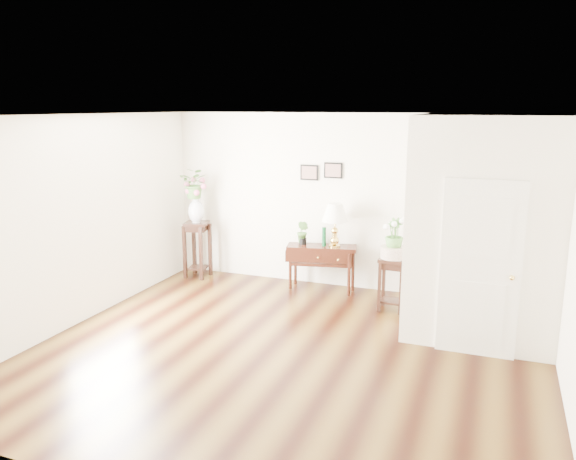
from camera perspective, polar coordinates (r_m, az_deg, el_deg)
The scene contains 20 objects.
floor at distance 6.89m, azimuth -0.14°, elevation -12.39°, with size 6.00×5.50×0.02m, color #4E3511.
ceiling at distance 6.25m, azimuth -0.16°, elevation 11.57°, with size 6.00×5.50×0.02m, color white.
wall_back at distance 9.00m, azimuth 6.12°, elevation 2.83°, with size 6.00×0.02×2.80m, color #EEE3C7.
wall_front at distance 4.10m, azimuth -14.22°, elevation -9.39°, with size 6.00×0.02×2.80m, color #EEE3C7.
wall_left at distance 7.98m, azimuth -20.70°, elevation 0.85°, with size 0.02×5.50×2.80m, color #EEE3C7.
partition at distance 7.76m, azimuth 19.39°, elevation 0.63°, with size 1.80×1.95×2.80m, color #EEE3C7.
door at distance 6.87m, azimuth 18.91°, elevation -3.83°, with size 0.90×0.05×2.10m, color white.
art_print_left at distance 9.10m, azimuth 2.18°, elevation 5.86°, with size 0.30×0.02×0.25m, color black.
art_print_right at distance 8.98m, azimuth 4.61°, elevation 6.06°, with size 0.30×0.02×0.25m, color black.
wall_ornament at distance 7.86m, azimuth 12.88°, elevation 5.97°, with size 0.51×0.51×0.07m, color tan.
console_table at distance 9.02m, azimuth 3.41°, elevation -3.86°, with size 1.09×0.36×0.73m, color black.
table_lamp at distance 8.79m, azimuth 4.78°, elevation 0.49°, with size 0.40×0.40×0.70m, color #D4B253.
green_vase at distance 8.87m, azimuth 3.68°, elevation -0.56°, with size 0.06×0.06×0.31m, color #093E1E.
potted_plant at distance 8.98m, azimuth 1.52°, elevation -0.29°, with size 0.20×0.16×0.37m, color #477C33.
plant_stand_a at distance 9.78m, azimuth -9.19°, elevation -1.97°, with size 0.38×0.38×0.97m, color black.
porcelain_vase at distance 9.63m, azimuth -9.33°, elevation 2.11°, with size 0.26×0.26×0.46m, color silver, non-canonical shape.
lily_arrangement at distance 9.57m, azimuth -9.42°, elevation 4.67°, with size 0.47×0.40×0.52m, color #477C33.
plant_stand_b at distance 8.26m, azimuth 10.54°, elevation -5.42°, with size 0.37×0.37×0.78m, color black.
ceramic_bowl at distance 8.13m, azimuth 10.68°, elevation -2.26°, with size 0.38×0.38×0.17m, color beige.
narcissus at distance 8.07m, azimuth 10.75°, elevation -0.40°, with size 0.26×0.26×0.46m, color #477C33.
Camera 1 is at (2.23, -5.84, 2.90)m, focal length 35.00 mm.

